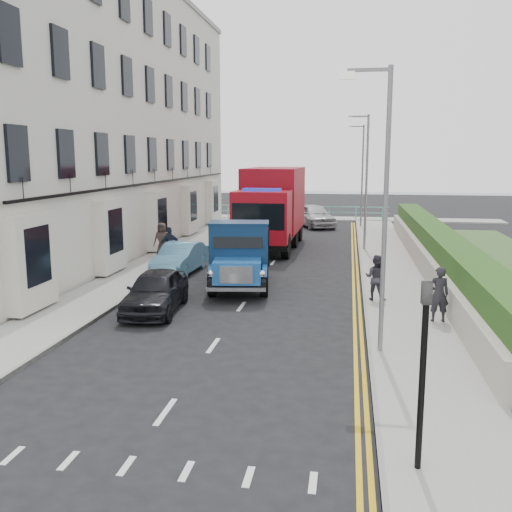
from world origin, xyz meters
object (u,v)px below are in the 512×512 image
(lamp_mid, at_px, (364,174))
(parked_car_front, at_px, (156,291))
(lamp_near, at_px, (381,195))
(red_lorry, at_px, (272,206))
(pedestrian_east_near, at_px, (439,294))
(bedford_lorry, at_px, (239,259))
(lamp_far, at_px, (361,170))

(lamp_mid, distance_m, parked_car_front, 15.03)
(lamp_near, bearing_deg, red_lorry, 106.41)
(parked_car_front, xyz_separation_m, pedestrian_east_near, (8.70, -0.14, 0.27))
(lamp_mid, xyz_separation_m, bedford_lorry, (-4.67, -9.75, -2.83))
(parked_car_front, bearing_deg, bedford_lorry, 52.62)
(bedford_lorry, bearing_deg, pedestrian_east_near, -35.12)
(red_lorry, bearing_deg, lamp_mid, -3.85)
(lamp_near, bearing_deg, bedford_lorry, 126.75)
(bedford_lorry, xyz_separation_m, red_lorry, (-0.16, 10.15, 1.11))
(lamp_mid, distance_m, red_lorry, 5.14)
(bedford_lorry, relative_size, parked_car_front, 1.42)
(bedford_lorry, distance_m, pedestrian_east_near, 7.42)
(lamp_near, relative_size, pedestrian_east_near, 4.25)
(lamp_far, distance_m, parked_car_front, 24.21)
(parked_car_front, relative_size, pedestrian_east_near, 2.39)
(pedestrian_east_near, bearing_deg, parked_car_front, -6.86)
(lamp_near, distance_m, red_lorry, 17.18)
(lamp_near, relative_size, lamp_far, 1.00)
(red_lorry, xyz_separation_m, pedestrian_east_near, (6.75, -13.54, -1.34))
(lamp_near, bearing_deg, lamp_mid, 90.00)
(lamp_mid, distance_m, lamp_far, 10.00)
(bedford_lorry, bearing_deg, red_lorry, 83.05)
(bedford_lorry, distance_m, parked_car_front, 3.91)
(parked_car_front, bearing_deg, pedestrian_east_near, -5.41)
(lamp_near, bearing_deg, pedestrian_east_near, 56.04)
(lamp_mid, bearing_deg, lamp_far, 90.00)
(lamp_mid, bearing_deg, pedestrian_east_near, -81.68)
(lamp_mid, height_order, pedestrian_east_near, lamp_mid)
(lamp_mid, bearing_deg, bedford_lorry, -115.60)
(lamp_mid, height_order, parked_car_front, lamp_mid)
(lamp_near, height_order, bedford_lorry, lamp_near)
(lamp_mid, xyz_separation_m, lamp_far, (0.00, 10.00, 0.00))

